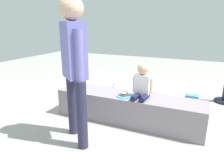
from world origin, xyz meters
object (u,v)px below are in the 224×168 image
adult_standing (74,60)px  handbag_black_leather (93,95)px  water_bottle_near_gift (114,89)px  cake_box_white (160,93)px  gift_bag (191,105)px  cake_plate (124,95)px  party_cup_red (118,93)px  child_seated (142,82)px

adult_standing → handbag_black_leather: 1.59m
water_bottle_near_gift → cake_box_white: 0.94m
gift_bag → water_bottle_near_gift: size_ratio=1.92×
handbag_black_leather → cake_plate: bearing=-34.1°
party_cup_red → cake_plate: bearing=-63.1°
child_seated → party_cup_red: 1.38m
adult_standing → child_seated: bearing=50.7°
cake_box_white → party_cup_red: bearing=-156.8°
adult_standing → water_bottle_near_gift: (-0.32, 1.82, -0.92)m
cake_box_white → handbag_black_leather: (-1.08, -0.82, 0.05)m
cake_plate → gift_bag: (0.85, 0.70, -0.26)m
child_seated → adult_standing: size_ratio=0.29×
adult_standing → handbag_black_leather: size_ratio=5.38×
adult_standing → party_cup_red: (-0.18, 1.72, -0.95)m
cake_plate → cake_box_white: 1.47m
adult_standing → handbag_black_leather: bearing=112.0°
party_cup_red → adult_standing: bearing=-83.9°
cake_box_white → handbag_black_leather: handbag_black_leather is taller
cake_plate → cake_box_white: bearing=80.9°
child_seated → cake_box_white: 1.44m
water_bottle_near_gift → party_cup_red: bearing=-36.6°
cake_plate → water_bottle_near_gift: size_ratio=1.17×
cake_plate → water_bottle_near_gift: (-0.68, 1.17, -0.34)m
cake_plate → handbag_black_leather: size_ratio=0.72×
party_cup_red → handbag_black_leather: bearing=-122.1°
child_seated → cake_plate: child_seated is taller
party_cup_red → child_seated: bearing=-52.1°
gift_bag → water_bottle_near_gift: 1.61m
child_seated → cake_plate: (-0.23, -0.07, -0.19)m
gift_bag → handbag_black_leather: (-1.70, -0.12, -0.06)m
cake_plate → handbag_black_leather: cake_plate is taller
handbag_black_leather → child_seated: bearing=-24.8°
gift_bag → water_bottle_near_gift: bearing=162.8°
adult_standing → cake_box_white: (0.58, 2.04, -0.95)m
party_cup_red → cake_box_white: bearing=23.2°
cake_box_white → handbag_black_leather: 1.36m
cake_plate → adult_standing: bearing=-119.0°
cake_box_white → gift_bag: bearing=-48.1°
gift_bag → party_cup_red: 1.45m
adult_standing → cake_plate: 0.94m
cake_plate → party_cup_red: bearing=116.9°
cake_plate → water_bottle_near_gift: cake_plate is taller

